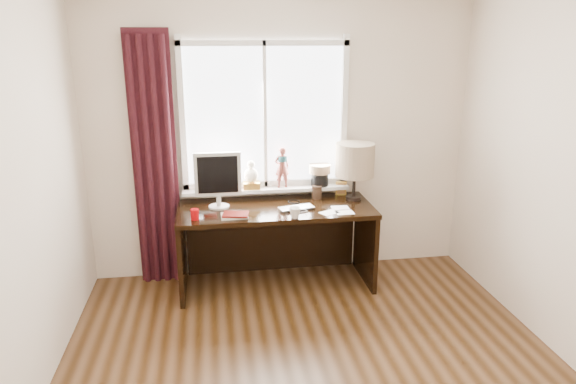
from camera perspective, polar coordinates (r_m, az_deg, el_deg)
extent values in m
cube|color=beige|center=(4.71, -0.77, 6.16)|extent=(3.50, 0.00, 2.60)
imported|color=silver|center=(4.42, 0.96, -1.81)|extent=(0.34, 0.26, 0.02)
imported|color=white|center=(4.20, 0.76, -2.27)|extent=(0.13, 0.12, 0.10)
cylinder|color=#9D0306|center=(4.24, -10.32, -2.46)|extent=(0.07, 0.07, 0.09)
cube|color=white|center=(4.65, -2.61, 8.49)|extent=(1.40, 0.02, 1.30)
cube|color=silver|center=(4.75, -2.48, 0.98)|extent=(1.50, 0.05, 0.05)
cube|color=silver|center=(4.57, -2.68, 16.22)|extent=(1.50, 0.05, 0.05)
cube|color=silver|center=(4.60, -11.68, 8.08)|extent=(0.05, 0.05, 1.40)
cube|color=silver|center=(4.75, 6.25, 8.60)|extent=(0.05, 0.05, 1.40)
cube|color=silver|center=(4.62, -2.58, 8.45)|extent=(0.03, 0.05, 1.30)
cube|color=silver|center=(4.72, -2.41, 0.35)|extent=(1.52, 0.18, 0.03)
cylinder|color=#5F0001|center=(4.63, -8.71, 1.78)|extent=(0.15, 0.15, 0.27)
cube|color=gold|center=(4.68, -4.09, 0.75)|extent=(0.15, 0.12, 0.06)
sphere|color=beige|center=(4.65, -4.12, 1.88)|extent=(0.13, 0.13, 0.13)
sphere|color=beige|center=(4.63, -4.14, 3.07)|extent=(0.07, 0.07, 0.07)
imported|color=brown|center=(4.67, -0.63, 2.77)|extent=(0.15, 0.11, 0.38)
cylinder|color=#1E4C51|center=(4.64, -0.61, 3.73)|extent=(0.09, 0.09, 0.05)
cylinder|color=black|center=(4.76, 3.54, 1.44)|extent=(0.16, 0.16, 0.12)
cylinder|color=#8C6B4C|center=(4.74, 3.57, 2.60)|extent=(0.20, 0.20, 0.08)
cube|color=black|center=(4.65, -14.56, 3.27)|extent=(0.38, 0.05, 2.25)
cylinder|color=black|center=(4.64, -16.30, 2.79)|extent=(0.06, 0.06, 2.20)
cylinder|color=black|center=(4.63, -15.19, 2.84)|extent=(0.06, 0.06, 2.20)
cylinder|color=black|center=(4.62, -14.09, 2.90)|extent=(0.06, 0.06, 2.20)
cylinder|color=black|center=(4.61, -12.97, 2.95)|extent=(0.06, 0.06, 2.20)
cube|color=black|center=(4.49, -1.36, -1.92)|extent=(1.70, 0.70, 0.04)
cube|color=black|center=(4.61, -11.70, -6.80)|extent=(0.04, 0.64, 0.71)
cube|color=black|center=(4.79, 8.61, -5.66)|extent=(0.04, 0.64, 0.71)
cube|color=black|center=(4.93, -1.83, -4.79)|extent=(1.60, 0.03, 0.71)
cylinder|color=beige|center=(4.51, -7.67, -1.61)|extent=(0.18, 0.18, 0.01)
cylinder|color=beige|center=(4.49, -7.70, -0.92)|extent=(0.04, 0.04, 0.10)
cube|color=beige|center=(4.43, -7.82, 1.98)|extent=(0.40, 0.04, 0.38)
cube|color=black|center=(4.41, -7.82, 1.90)|extent=(0.34, 0.01, 0.32)
cube|color=beige|center=(4.26, -5.97, -2.64)|extent=(0.22, 0.16, 0.02)
cube|color=#570D08|center=(4.25, -5.84, -2.48)|extent=(0.23, 0.18, 0.01)
cylinder|color=black|center=(4.71, 3.21, -0.03)|extent=(0.09, 0.09, 0.12)
cylinder|color=black|center=(4.70, 3.02, 0.58)|extent=(0.01, 0.01, 0.22)
cylinder|color=black|center=(4.69, 3.38, 0.36)|extent=(0.01, 0.01, 0.19)
cylinder|color=black|center=(4.70, 3.19, 0.78)|extent=(0.01, 0.01, 0.25)
cylinder|color=black|center=(4.71, 3.40, 0.31)|extent=(0.01, 0.01, 0.17)
cube|color=gold|center=(4.83, 5.92, 0.43)|extent=(0.10, 0.03, 0.13)
cube|color=#996633|center=(4.82, 5.96, 0.39)|extent=(0.07, 0.02, 0.10)
cylinder|color=black|center=(4.73, 7.28, -0.62)|extent=(0.14, 0.14, 0.03)
cylinder|color=black|center=(4.69, 7.34, 0.83)|extent=(0.03, 0.03, 0.22)
cylinder|color=tan|center=(4.64, 7.44, 3.56)|extent=(0.35, 0.35, 0.30)
cube|color=white|center=(4.37, 6.32, -2.28)|extent=(0.15, 0.12, 0.00)
cube|color=white|center=(4.48, 5.81, -1.75)|extent=(0.15, 0.11, 0.00)
cube|color=white|center=(4.35, 4.60, -2.30)|extent=(0.18, 0.17, 0.00)
torus|color=black|center=(4.41, 0.50, -1.94)|extent=(0.16, 0.16, 0.01)
torus|color=black|center=(4.61, 0.66, -1.09)|extent=(0.15, 0.15, 0.01)
torus|color=black|center=(4.53, 2.02, -1.42)|extent=(0.14, 0.14, 0.01)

